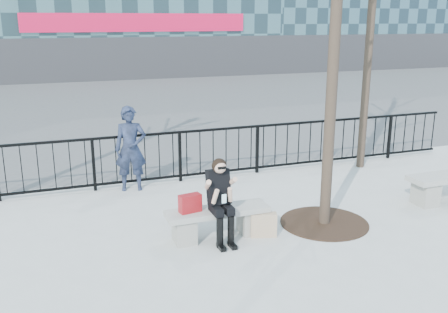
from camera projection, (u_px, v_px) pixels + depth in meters
name	position (u px, v px, depth m)	size (l,w,h in m)	color
ground	(218.00, 237.00, 8.01)	(120.00, 120.00, 0.00)	#A6A7A1
street_surface	(103.00, 100.00, 21.59)	(60.00, 23.00, 0.01)	#474747
railing	(171.00, 157.00, 10.58)	(14.00, 0.06, 1.10)	black
tree_grate	(324.00, 223.00, 8.54)	(1.50, 1.50, 0.02)	black
bench_main	(218.00, 220.00, 7.93)	(1.65, 0.46, 0.49)	slate
seated_woman	(221.00, 201.00, 7.69)	(0.50, 0.64, 1.34)	black
handbag	(190.00, 203.00, 7.71)	(0.34, 0.16, 0.28)	maroon
shopping_bag	(263.00, 225.00, 7.99)	(0.41, 0.15, 0.39)	#C2AD89
standing_man	(131.00, 149.00, 10.03)	(0.63, 0.41, 1.73)	black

